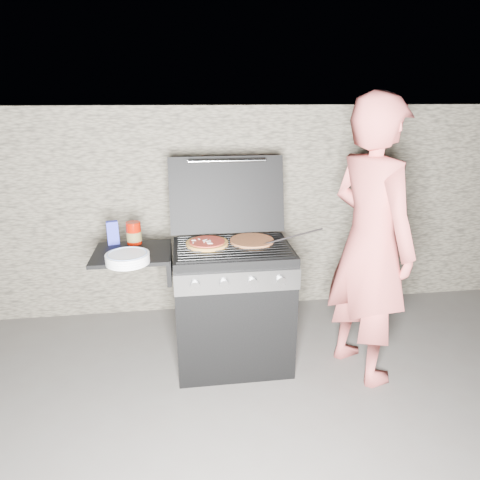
{
  "coord_description": "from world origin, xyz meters",
  "views": [
    {
      "loc": [
        -0.32,
        -2.71,
        1.89
      ],
      "look_at": [
        0.05,
        0.0,
        0.95
      ],
      "focal_mm": 32.0,
      "sensor_mm": 36.0,
      "label": 1
    }
  ],
  "objects": [
    {
      "name": "ground",
      "position": [
        0.0,
        0.0,
        0.0
      ],
      "size": [
        50.0,
        50.0,
        0.0
      ],
      "primitive_type": "plane",
      "color": "#514B46"
    },
    {
      "name": "stone_wall",
      "position": [
        0.0,
        1.05,
        0.9
      ],
      "size": [
        8.0,
        0.35,
        1.8
      ],
      "primitive_type": "cube",
      "color": "gray",
      "rests_on": "ground"
    },
    {
      "name": "gas_grill",
      "position": [
        -0.25,
        0.0,
        0.46
      ],
      "size": [
        1.34,
        0.79,
        0.91
      ],
      "primitive_type": null,
      "color": "black",
      "rests_on": "ground"
    },
    {
      "name": "pizza_topped",
      "position": [
        -0.17,
        0.04,
        0.93
      ],
      "size": [
        0.31,
        0.31,
        0.03
      ],
      "primitive_type": null,
      "rotation": [
        0.0,
        0.0,
        0.09
      ],
      "color": "#E0A76B",
      "rests_on": "gas_grill"
    },
    {
      "name": "pizza_plain",
      "position": [
        0.14,
        0.06,
        0.92
      ],
      "size": [
        0.37,
        0.37,
        0.02
      ],
      "primitive_type": "cylinder",
      "rotation": [
        0.0,
        0.0,
        -0.26
      ],
      "color": "#BD7548",
      "rests_on": "gas_grill"
    },
    {
      "name": "sauce_jar",
      "position": [
        -0.67,
        0.16,
        0.98
      ],
      "size": [
        0.13,
        0.13,
        0.16
      ],
      "primitive_type": "cylinder",
      "rotation": [
        0.0,
        0.0,
        -0.32
      ],
      "color": "#920F01",
      "rests_on": "gas_grill"
    },
    {
      "name": "blue_carton",
      "position": [
        -0.81,
        0.17,
        0.98
      ],
      "size": [
        0.08,
        0.06,
        0.16
      ],
      "primitive_type": "cube",
      "rotation": [
        0.0,
        0.0,
        0.24
      ],
      "color": "#2D35B9",
      "rests_on": "gas_grill"
    },
    {
      "name": "plate_stack",
      "position": [
        -0.67,
        -0.2,
        0.93
      ],
      "size": [
        0.31,
        0.31,
        0.06
      ],
      "primitive_type": "cylinder",
      "rotation": [
        0.0,
        0.0,
        -0.19
      ],
      "color": "white",
      "rests_on": "gas_grill"
    },
    {
      "name": "person",
      "position": [
        0.89,
        -0.2,
        0.96
      ],
      "size": [
        0.66,
        0.81,
        1.91
      ],
      "primitive_type": "imported",
      "rotation": [
        0.0,
        0.0,
        1.9
      ],
      "color": "#C85450",
      "rests_on": "ground"
    },
    {
      "name": "tongs",
      "position": [
        0.4,
        0.0,
        0.96
      ],
      "size": [
        0.46,
        0.07,
        0.09
      ],
      "primitive_type": "cylinder",
      "rotation": [
        0.0,
        1.4,
        0.13
      ],
      "color": "black",
      "rests_on": "gas_grill"
    }
  ]
}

